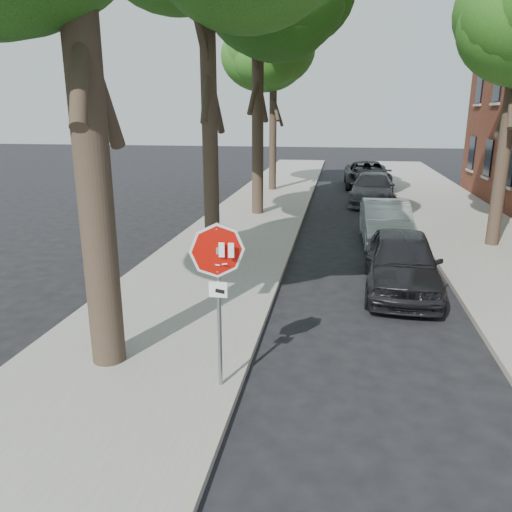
{
  "coord_description": "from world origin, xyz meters",
  "views": [
    {
      "loc": [
        1.0,
        -6.81,
        4.23
      ],
      "look_at": [
        -0.25,
        0.7,
        2.05
      ],
      "focal_mm": 35.0,
      "sensor_mm": 36.0,
      "label": 1
    }
  ],
  "objects_px": {
    "tree_mid_b": "(258,13)",
    "tree_far": "(273,54)",
    "car_d": "(367,175)",
    "car_b": "(386,223)",
    "car_c": "(372,189)",
    "stop_sign": "(218,275)",
    "car_a": "(402,262)"
  },
  "relations": [
    {
      "from": "stop_sign",
      "to": "car_c",
      "type": "bearing_deg",
      "value": 79.53
    },
    {
      "from": "car_a",
      "to": "car_b",
      "type": "relative_size",
      "value": 1.01
    },
    {
      "from": "stop_sign",
      "to": "car_d",
      "type": "height_order",
      "value": "stop_sign"
    },
    {
      "from": "tree_mid_b",
      "to": "car_a",
      "type": "bearing_deg",
      "value": -60.37
    },
    {
      "from": "tree_mid_b",
      "to": "car_a",
      "type": "xyz_separation_m",
      "value": [
        5.02,
        -8.83,
        -7.26
      ]
    },
    {
      "from": "stop_sign",
      "to": "tree_mid_b",
      "type": "relative_size",
      "value": 0.25
    },
    {
      "from": "car_a",
      "to": "tree_far",
      "type": "bearing_deg",
      "value": 111.4
    },
    {
      "from": "stop_sign",
      "to": "tree_mid_b",
      "type": "height_order",
      "value": "tree_mid_b"
    },
    {
      "from": "tree_far",
      "to": "car_a",
      "type": "bearing_deg",
      "value": -71.41
    },
    {
      "from": "car_b",
      "to": "car_c",
      "type": "xyz_separation_m",
      "value": [
        0.0,
        7.82,
        0.02
      ]
    },
    {
      "from": "tree_far",
      "to": "car_b",
      "type": "bearing_deg",
      "value": -64.37
    },
    {
      "from": "stop_sign",
      "to": "car_d",
      "type": "distance_m",
      "value": 23.68
    },
    {
      "from": "tree_far",
      "to": "car_c",
      "type": "height_order",
      "value": "tree_far"
    },
    {
      "from": "stop_sign",
      "to": "car_b",
      "type": "relative_size",
      "value": 0.61
    },
    {
      "from": "tree_far",
      "to": "car_c",
      "type": "relative_size",
      "value": 1.85
    },
    {
      "from": "stop_sign",
      "to": "tree_mid_b",
      "type": "xyz_separation_m",
      "value": [
        -1.72,
        14.15,
        6.05
      ]
    },
    {
      "from": "tree_far",
      "to": "car_c",
      "type": "distance_m",
      "value": 9.0
    },
    {
      "from": "stop_sign",
      "to": "car_a",
      "type": "xyz_separation_m",
      "value": [
        3.3,
        5.31,
        -1.21
      ]
    },
    {
      "from": "car_b",
      "to": "tree_far",
      "type": "bearing_deg",
      "value": 114.26
    },
    {
      "from": "car_c",
      "to": "stop_sign",
      "type": "bearing_deg",
      "value": -95.39
    },
    {
      "from": "car_a",
      "to": "car_c",
      "type": "bearing_deg",
      "value": 92.81
    },
    {
      "from": "car_c",
      "to": "car_d",
      "type": "xyz_separation_m",
      "value": [
        0.0,
        5.56,
        0.03
      ]
    },
    {
      "from": "tree_mid_b",
      "to": "tree_far",
      "type": "xyz_separation_m",
      "value": [
        -0.3,
        6.99,
        -0.78
      ]
    },
    {
      "from": "car_c",
      "to": "car_d",
      "type": "height_order",
      "value": "car_d"
    },
    {
      "from": "stop_sign",
      "to": "car_d",
      "type": "xyz_separation_m",
      "value": [
        3.3,
        23.42,
        -1.19
      ]
    },
    {
      "from": "stop_sign",
      "to": "car_b",
      "type": "distance_m",
      "value": 10.64
    },
    {
      "from": "tree_mid_b",
      "to": "tree_far",
      "type": "height_order",
      "value": "tree_mid_b"
    },
    {
      "from": "car_d",
      "to": "car_c",
      "type": "bearing_deg",
      "value": -90.95
    },
    {
      "from": "car_d",
      "to": "car_b",
      "type": "bearing_deg",
      "value": -90.95
    },
    {
      "from": "tree_far",
      "to": "car_c",
      "type": "bearing_deg",
      "value": -31.61
    },
    {
      "from": "tree_mid_b",
      "to": "car_c",
      "type": "distance_m",
      "value": 9.58
    },
    {
      "from": "car_a",
      "to": "car_d",
      "type": "relative_size",
      "value": 0.79
    }
  ]
}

